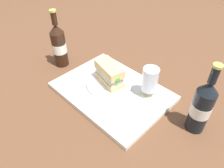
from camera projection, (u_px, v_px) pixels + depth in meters
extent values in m
plane|color=brown|center=(112.00, 93.00, 0.87)|extent=(3.00, 3.00, 0.00)
cube|color=beige|center=(112.00, 91.00, 0.87)|extent=(0.44, 0.32, 0.02)
cube|color=silver|center=(112.00, 90.00, 0.86)|extent=(0.38, 0.27, 0.00)
cylinder|color=white|center=(109.00, 83.00, 0.88)|extent=(0.19, 0.19, 0.01)
cube|color=tan|center=(109.00, 79.00, 0.87)|extent=(0.14, 0.09, 0.02)
cube|color=#9EA3A8|center=(109.00, 76.00, 0.85)|extent=(0.13, 0.08, 0.02)
cube|color=silver|center=(109.00, 73.00, 0.85)|extent=(0.12, 0.07, 0.01)
sphere|color=#47932D|center=(116.00, 78.00, 0.81)|extent=(0.04, 0.04, 0.04)
cube|color=tan|center=(109.00, 69.00, 0.83)|extent=(0.14, 0.09, 0.04)
cylinder|color=silver|center=(148.00, 94.00, 0.83)|extent=(0.06, 0.06, 0.01)
cylinder|color=silver|center=(148.00, 91.00, 0.82)|extent=(0.01, 0.01, 0.02)
cylinder|color=silver|center=(150.00, 79.00, 0.79)|extent=(0.06, 0.06, 0.09)
cylinder|color=gold|center=(149.00, 86.00, 0.80)|extent=(0.06, 0.06, 0.03)
cylinder|color=white|center=(150.00, 81.00, 0.79)|extent=(0.05, 0.05, 0.01)
cylinder|color=black|center=(200.00, 111.00, 0.69)|extent=(0.06, 0.06, 0.17)
cylinder|color=silver|center=(201.00, 109.00, 0.68)|extent=(0.07, 0.07, 0.05)
cone|color=black|center=(209.00, 88.00, 0.62)|extent=(0.06, 0.06, 0.04)
cylinder|color=black|center=(214.00, 75.00, 0.59)|extent=(0.02, 0.02, 0.05)
cylinder|color=#BFB74C|center=(218.00, 66.00, 0.57)|extent=(0.03, 0.03, 0.01)
cylinder|color=black|center=(60.00, 49.00, 0.98)|extent=(0.06, 0.06, 0.17)
cylinder|color=silver|center=(59.00, 48.00, 0.97)|extent=(0.07, 0.07, 0.05)
cone|color=black|center=(56.00, 29.00, 0.91)|extent=(0.06, 0.06, 0.04)
cylinder|color=black|center=(54.00, 18.00, 0.88)|extent=(0.02, 0.02, 0.05)
cylinder|color=#BFB74C|center=(53.00, 11.00, 0.86)|extent=(0.03, 0.03, 0.01)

